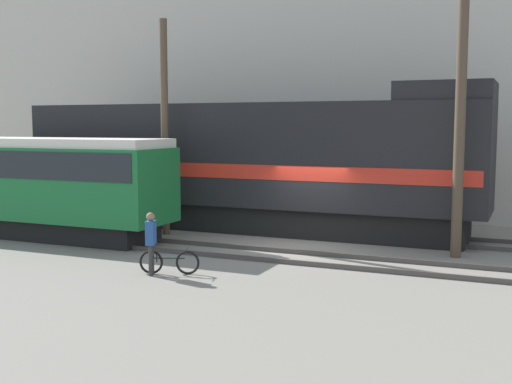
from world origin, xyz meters
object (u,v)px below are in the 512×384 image
(freight_locomotive, at_px, (248,164))
(utility_pole_left, at_px, (165,128))
(bicycle, at_px, (169,262))
(person, at_px, (151,237))
(streetcar, at_px, (37,180))
(utility_pole_center, at_px, (461,105))

(freight_locomotive, height_order, utility_pole_left, utility_pole_left)
(freight_locomotive, distance_m, utility_pole_left, 3.38)
(bicycle, relative_size, person, 0.92)
(streetcar, distance_m, utility_pole_left, 4.77)
(bicycle, bearing_deg, utility_pole_center, 38.33)
(streetcar, relative_size, person, 6.06)
(bicycle, distance_m, utility_pole_left, 7.09)
(utility_pole_left, distance_m, utility_pole_center, 9.95)
(streetcar, xyz_separation_m, bicycle, (7.15, -3.06, -1.65))
(freight_locomotive, bearing_deg, utility_pole_left, -135.64)
(freight_locomotive, xyz_separation_m, bicycle, (1.08, -7.41, -2.13))
(utility_pole_left, bearing_deg, freight_locomotive, 44.36)
(person, xyz_separation_m, utility_pole_left, (-2.93, 5.52, 2.77))
(streetcar, bearing_deg, person, -26.28)
(streetcar, bearing_deg, freight_locomotive, 35.65)
(freight_locomotive, height_order, utility_pole_center, utility_pole_center)
(bicycle, height_order, utility_pole_left, utility_pole_left)
(bicycle, height_order, person, person)
(streetcar, xyz_separation_m, person, (6.77, -3.34, -0.97))
(bicycle, xyz_separation_m, utility_pole_left, (-3.30, 5.24, 3.45))
(bicycle, height_order, utility_pole_center, utility_pole_center)
(streetcar, bearing_deg, utility_pole_center, 8.98)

